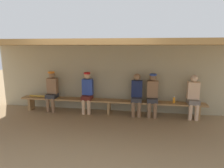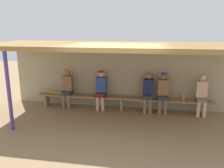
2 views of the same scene
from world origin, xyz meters
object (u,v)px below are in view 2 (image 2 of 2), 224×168
(player_in_white, at_px, (67,87))
(player_shirtless_tan, at_px, (202,93))
(player_near_post, at_px, (101,88))
(water_bottle_clear, at_px, (183,98))
(player_leftmost, at_px, (163,91))
(bench, at_px, (122,99))
(baseball_bat, at_px, (57,93))
(player_in_red, at_px, (148,91))
(support_post, at_px, (9,92))

(player_in_white, distance_m, player_shirtless_tan, 4.53)
(player_near_post, height_order, water_bottle_clear, player_near_post)
(player_leftmost, xyz_separation_m, player_in_white, (-3.32, 0.00, 0.00))
(water_bottle_clear, bearing_deg, player_in_white, 179.75)
(bench, xyz_separation_m, player_near_post, (-0.72, 0.00, 0.36))
(bench, bearing_deg, baseball_bat, -180.00)
(player_in_red, bearing_deg, water_bottle_clear, -0.85)
(player_leftmost, height_order, player_shirtless_tan, player_leftmost)
(support_post, relative_size, player_in_white, 1.64)
(player_in_red, bearing_deg, player_shirtless_tan, 0.00)
(player_in_white, height_order, water_bottle_clear, player_in_white)
(player_leftmost, bearing_deg, bench, -179.85)
(support_post, xyz_separation_m, player_near_post, (2.06, 2.10, -0.35))
(bench, relative_size, player_in_white, 4.46)
(bench, distance_m, water_bottle_clear, 2.03)
(player_near_post, bearing_deg, player_shirtless_tan, -0.01)
(support_post, bearing_deg, bench, 37.10)
(player_shirtless_tan, bearing_deg, player_leftmost, 179.98)
(player_leftmost, distance_m, baseball_bat, 3.74)
(player_shirtless_tan, height_order, water_bottle_clear, player_shirtless_tan)
(support_post, relative_size, water_bottle_clear, 10.50)
(bench, height_order, player_in_white, player_in_white)
(player_in_white, bearing_deg, player_in_red, -0.01)
(bench, relative_size, player_in_red, 4.49)
(bench, bearing_deg, player_near_post, 179.72)
(support_post, xyz_separation_m, bench, (2.78, 2.10, -0.71))
(bench, height_order, player_leftmost, player_leftmost)
(player_shirtless_tan, distance_m, baseball_bat, 4.94)
(baseball_bat, bearing_deg, player_shirtless_tan, 3.46)
(support_post, distance_m, bench, 3.55)
(player_in_red, bearing_deg, player_near_post, 179.98)
(player_near_post, bearing_deg, water_bottle_clear, -0.36)
(player_shirtless_tan, bearing_deg, support_post, -158.56)
(player_leftmost, distance_m, player_in_red, 0.49)
(player_leftmost, bearing_deg, player_shirtless_tan, -0.02)
(bench, height_order, player_in_red, player_in_red)
(player_leftmost, bearing_deg, player_near_post, 180.00)
(player_in_red, distance_m, player_shirtless_tan, 1.69)
(player_shirtless_tan, relative_size, baseball_bat, 1.54)
(player_shirtless_tan, bearing_deg, bench, -179.93)
(player_leftmost, bearing_deg, player_in_red, -179.94)
(support_post, bearing_deg, water_bottle_clear, 23.48)
(player_shirtless_tan, bearing_deg, player_near_post, 179.99)
(player_leftmost, relative_size, player_shirtless_tan, 1.01)
(bench, relative_size, baseball_bat, 6.92)
(support_post, relative_size, player_leftmost, 1.64)
(bench, distance_m, player_in_white, 1.98)
(support_post, xyz_separation_m, baseball_bat, (0.42, 2.10, -0.61))
(player_leftmost, relative_size, player_in_red, 1.01)
(bench, height_order, water_bottle_clear, water_bottle_clear)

